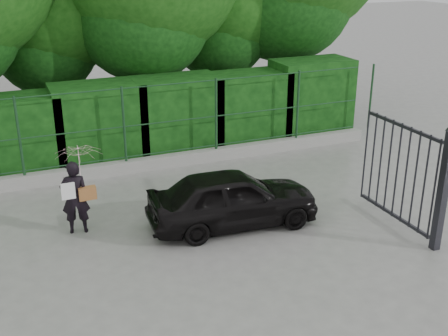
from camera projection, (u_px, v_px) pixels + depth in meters
name	position (u px, v px, depth m)	size (l,w,h in m)	color
ground	(167.00, 268.00, 9.40)	(80.00, 80.00, 0.00)	gray
kerb	(110.00, 169.00, 13.21)	(14.00, 0.25, 0.30)	#9E9E99
fence	(116.00, 126.00, 12.91)	(14.13, 0.06, 1.80)	#183D1F
hedge	(102.00, 123.00, 13.78)	(14.20, 1.20, 2.14)	black
gate	(424.00, 178.00, 9.99)	(0.22, 2.33, 2.36)	#24242A
woman	(78.00, 176.00, 10.28)	(0.86, 0.87, 1.68)	black
car	(233.00, 198.00, 10.70)	(1.31, 3.26, 1.11)	black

